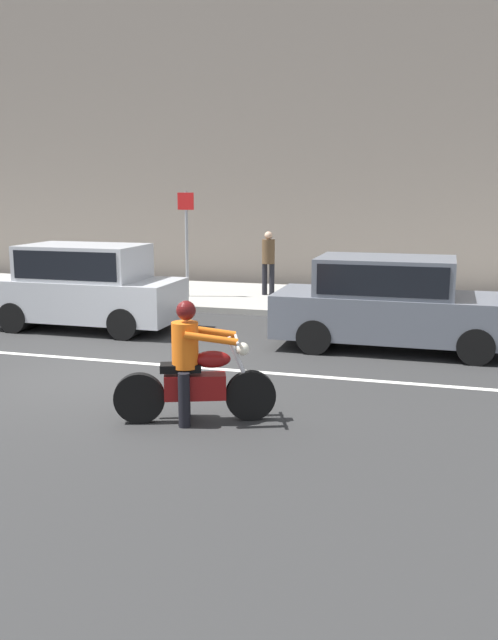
{
  "coord_description": "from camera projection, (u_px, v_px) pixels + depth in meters",
  "views": [
    {
      "loc": [
        5.24,
        -9.59,
        2.97
      ],
      "look_at": [
        2.56,
        -0.33,
        1.11
      ],
      "focal_mm": 38.56,
      "sensor_mm": 36.0,
      "label": 1
    }
  ],
  "objects": [
    {
      "name": "building_facade",
      "position": [
        276.0,
        62.0,
        20.53
      ],
      "size": [
        40.0,
        1.4,
        13.32
      ],
      "primitive_type": "cube",
      "color": "slate",
      "rests_on": "ground_plane"
    },
    {
      "name": "parked_hatchback_silver",
      "position": [
        85.0,
        285.0,
        14.54
      ],
      "size": [
        4.04,
        1.76,
        1.8
      ],
      "color": "#B2B5BA",
      "rests_on": "ground_plane"
    },
    {
      "name": "sidewalk_slab",
      "position": [
        244.0,
        297.0,
        18.57
      ],
      "size": [
        40.0,
        4.4,
        0.14
      ],
      "primitive_type": "cube",
      "color": "#99968E",
      "rests_on": "ground_plane"
    },
    {
      "name": "street_sign_post",
      "position": [
        187.0,
        234.0,
        17.93
      ],
      "size": [
        0.44,
        0.08,
        2.74
      ],
      "color": "gray",
      "rests_on": "sidewalk_slab"
    },
    {
      "name": "lane_marking_stripe",
      "position": [
        82.0,
        359.0,
        12.13
      ],
      "size": [
        18.0,
        0.14,
        0.01
      ],
      "primitive_type": "cube",
      "color": "silver",
      "rests_on": "ground_plane"
    },
    {
      "name": "parked_sedan_slate_gray",
      "position": [
        392.0,
        303.0,
        12.72
      ],
      "size": [
        4.49,
        1.82,
        1.72
      ],
      "color": "slate",
      "rests_on": "ground_plane"
    },
    {
      "name": "pedestrian_bystander",
      "position": [
        268.0,
        258.0,
        18.28
      ],
      "size": [
        0.34,
        0.34,
        1.7
      ],
      "color": "black",
      "rests_on": "sidewalk_slab"
    },
    {
      "name": "motorcycle_with_rider_orange_stripe",
      "position": [
        194.0,
        373.0,
        8.77
      ],
      "size": [
        1.99,
        0.95,
        1.58
      ],
      "color": "black",
      "rests_on": "ground_plane"
    },
    {
      "name": "ground_plane",
      "position": [
        102.0,
        376.0,
        11.04
      ],
      "size": [
        80.0,
        80.0,
        0.0
      ],
      "primitive_type": "plane",
      "color": "#2A2A2A"
    }
  ]
}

